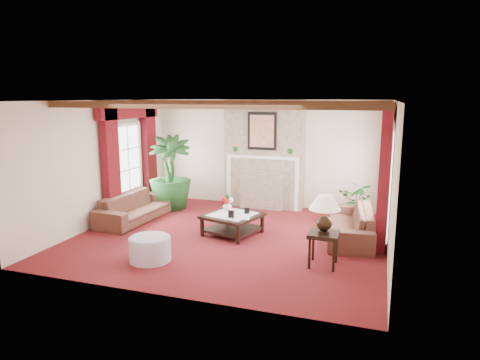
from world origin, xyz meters
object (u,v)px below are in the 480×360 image
(coffee_table, at_px, (233,224))
(ottoman, at_px, (150,249))
(side_table, at_px, (323,249))
(sofa_right, at_px, (350,218))
(sofa_left, at_px, (135,203))
(potted_palm, at_px, (170,189))

(coffee_table, height_order, ottoman, coffee_table)
(ottoman, bearing_deg, side_table, 13.99)
(coffee_table, xyz_separation_m, ottoman, (-0.86, -1.81, -0.00))
(sofa_right, xyz_separation_m, side_table, (-0.32, -1.60, -0.13))
(sofa_left, bearing_deg, potted_palm, -10.23)
(potted_palm, relative_size, ottoman, 2.98)
(sofa_right, height_order, coffee_table, sofa_right)
(sofa_left, xyz_separation_m, sofa_right, (4.74, 0.25, 0.01))
(potted_palm, height_order, coffee_table, potted_palm)
(coffee_table, relative_size, side_table, 1.76)
(sofa_left, xyz_separation_m, ottoman, (1.57, -2.05, -0.20))
(potted_palm, relative_size, coffee_table, 2.08)
(sofa_right, distance_m, side_table, 1.64)
(sofa_right, bearing_deg, coffee_table, -83.45)
(side_table, bearing_deg, potted_palm, 148.54)
(potted_palm, distance_m, coffee_table, 2.60)
(side_table, bearing_deg, coffee_table, 150.98)
(sofa_left, relative_size, coffee_table, 2.10)
(potted_palm, xyz_separation_m, coffee_table, (2.15, -1.43, -0.31))
(sofa_right, height_order, potted_palm, potted_palm)
(side_table, height_order, ottoman, side_table)
(potted_palm, distance_m, ottoman, 3.50)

